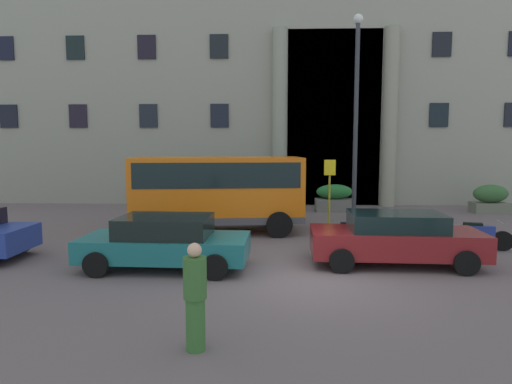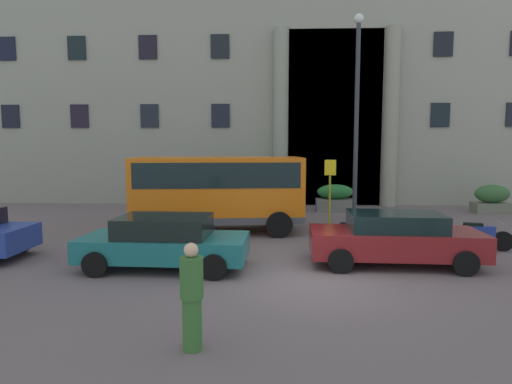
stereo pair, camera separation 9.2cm
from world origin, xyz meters
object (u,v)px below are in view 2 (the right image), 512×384
object	(u,v)px
bus_stop_sign	(330,185)
hedge_planter_entrance_left	(256,199)
lamppost_plaza_centre	(357,104)
hedge_planter_east	(492,199)
parked_sedan_second	(165,241)
pedestrian_woman_with_bag	(192,297)
scooter_by_planter	(478,235)
orange_minibus	(218,188)
motorcycle_near_kerb	(353,235)
parked_estate_mid	(395,238)
hedge_planter_west	(335,198)

from	to	relation	value
bus_stop_sign	hedge_planter_entrance_left	size ratio (longest dim) A/B	1.22
hedge_planter_entrance_left	lamppost_plaza_centre	bearing A→B (deg)	-22.12
hedge_planter_east	parked_sedan_second	distance (m)	16.32
bus_stop_sign	pedestrian_woman_with_bag	world-z (taller)	bus_stop_sign
bus_stop_sign	lamppost_plaza_centre	xyz separation A→B (m)	(1.24, 1.48, 3.28)
scooter_by_planter	lamppost_plaza_centre	distance (m)	7.45
orange_minibus	hedge_planter_entrance_left	size ratio (longest dim) A/B	2.93
bus_stop_sign	motorcycle_near_kerb	bearing A→B (deg)	-86.39
bus_stop_sign	pedestrian_woman_with_bag	distance (m)	11.25
orange_minibus	lamppost_plaza_centre	world-z (taller)	lamppost_plaza_centre
scooter_by_planter	parked_estate_mid	bearing A→B (deg)	-137.33
pedestrian_woman_with_bag	hedge_planter_east	bearing A→B (deg)	-135.65
scooter_by_planter	pedestrian_woman_with_bag	world-z (taller)	pedestrian_woman_with_bag
scooter_by_planter	bus_stop_sign	bearing A→B (deg)	147.44
orange_minibus	bus_stop_sign	world-z (taller)	orange_minibus
parked_sedan_second	scooter_by_planter	size ratio (longest dim) A/B	2.24
hedge_planter_entrance_left	parked_sedan_second	distance (m)	9.61
scooter_by_planter	lamppost_plaza_centre	xyz separation A→B (m)	(-2.76, 5.31, 4.44)
bus_stop_sign	lamppost_plaza_centre	distance (m)	3.80
parked_estate_mid	parked_sedan_second	bearing A→B (deg)	-172.90
motorcycle_near_kerb	pedestrian_woman_with_bag	world-z (taller)	pedestrian_woman_with_bag
motorcycle_near_kerb	scooter_by_planter	xyz separation A→B (m)	(3.75, 0.10, -0.00)
scooter_by_planter	lamppost_plaza_centre	world-z (taller)	lamppost_plaza_centre
orange_minibus	scooter_by_planter	distance (m)	8.64
scooter_by_planter	lamppost_plaza_centre	bearing A→B (deg)	128.72
bus_stop_sign	parked_sedan_second	size ratio (longest dim) A/B	0.60
motorcycle_near_kerb	pedestrian_woman_with_bag	size ratio (longest dim) A/B	1.18
scooter_by_planter	orange_minibus	bearing A→B (deg)	174.75
orange_minibus	lamppost_plaza_centre	distance (m)	6.97
parked_estate_mid	hedge_planter_entrance_left	bearing A→B (deg)	116.61
pedestrian_woman_with_bag	scooter_by_planter	bearing A→B (deg)	-144.31
motorcycle_near_kerb	pedestrian_woman_with_bag	distance (m)	7.69
orange_minibus	hedge_planter_east	bearing A→B (deg)	16.08
motorcycle_near_kerb	scooter_by_planter	size ratio (longest dim) A/B	1.04
bus_stop_sign	hedge_planter_west	world-z (taller)	bus_stop_sign
hedge_planter_entrance_left	pedestrian_woman_with_bag	bearing A→B (deg)	-91.38
pedestrian_woman_with_bag	motorcycle_near_kerb	bearing A→B (deg)	-125.51
motorcycle_near_kerb	lamppost_plaza_centre	distance (m)	7.06
parked_estate_mid	motorcycle_near_kerb	bearing A→B (deg)	116.22
hedge_planter_west	motorcycle_near_kerb	world-z (taller)	hedge_planter_west
parked_estate_mid	motorcycle_near_kerb	distance (m)	1.90
parked_sedan_second	motorcycle_near_kerb	distance (m)	5.70
hedge_planter_east	lamppost_plaza_centre	distance (m)	8.30
orange_minibus	parked_sedan_second	bearing A→B (deg)	-105.46
hedge_planter_east	pedestrian_woman_with_bag	size ratio (longest dim) A/B	1.00
orange_minibus	bus_stop_sign	distance (m)	4.44
parked_sedan_second	lamppost_plaza_centre	distance (m)	10.72
hedge_planter_west	pedestrian_woman_with_bag	xyz separation A→B (m)	(-4.13, -14.54, 0.22)
parked_estate_mid	motorcycle_near_kerb	size ratio (longest dim) A/B	2.23
orange_minibus	lamppost_plaza_centre	xyz separation A→B (m)	(5.45, 2.88, 3.26)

